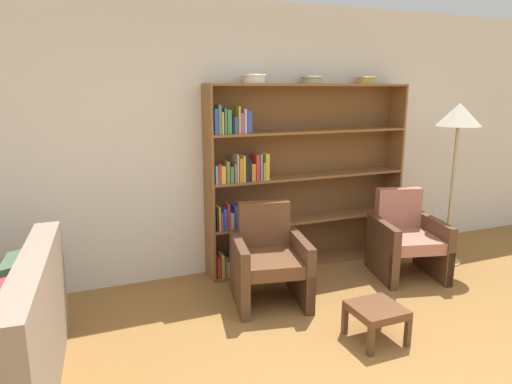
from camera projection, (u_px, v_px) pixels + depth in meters
wall_back at (253, 140)px, 4.76m from camera, size 12.00×0.06×2.75m
bookshelf at (292, 180)px, 4.85m from camera, size 2.26×0.30×1.95m
bowl_terracotta at (254, 78)px, 4.43m from camera, size 0.24×0.24×0.09m
bowl_stoneware at (311, 79)px, 4.67m from camera, size 0.22×0.22×0.07m
bowl_copper at (365, 80)px, 4.91m from camera, size 0.22×0.22×0.08m
armchair_leather at (269, 260)px, 4.14m from camera, size 0.76×0.79×0.87m
armchair_cushioned at (406, 239)px, 4.71m from camera, size 0.79×0.82×0.87m
floor_lamp at (458, 123)px, 4.79m from camera, size 0.46×0.46×1.76m
footstool at (376, 312)px, 3.49m from camera, size 0.38×0.38×0.28m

